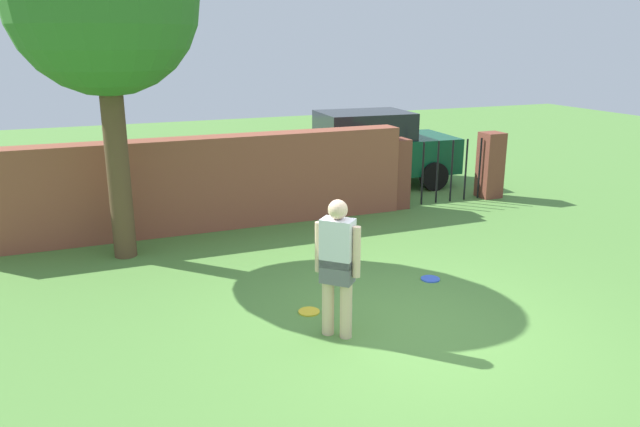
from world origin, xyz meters
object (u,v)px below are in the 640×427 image
(tree, at_px, (103,2))
(person, at_px, (337,262))
(car, at_px, (364,150))
(frisbee_blue, at_px, (430,279))
(frisbee_yellow, at_px, (309,312))

(tree, distance_m, person, 5.12)
(tree, height_order, car, tree)
(frisbee_blue, height_order, frisbee_yellow, same)
(person, xyz_separation_m, frisbee_yellow, (-0.08, 0.69, -0.89))
(person, distance_m, frisbee_blue, 2.36)
(car, distance_m, frisbee_blue, 5.81)
(car, height_order, frisbee_blue, car)
(person, height_order, frisbee_yellow, person)
(frisbee_blue, bearing_deg, frisbee_yellow, -169.72)
(car, xyz_separation_m, frisbee_blue, (-1.61, -5.51, -0.85))
(person, bearing_deg, frisbee_yellow, 141.37)
(tree, bearing_deg, frisbee_blue, -34.08)
(frisbee_yellow, bearing_deg, person, -83.47)
(person, relative_size, car, 0.38)
(tree, bearing_deg, person, -61.48)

